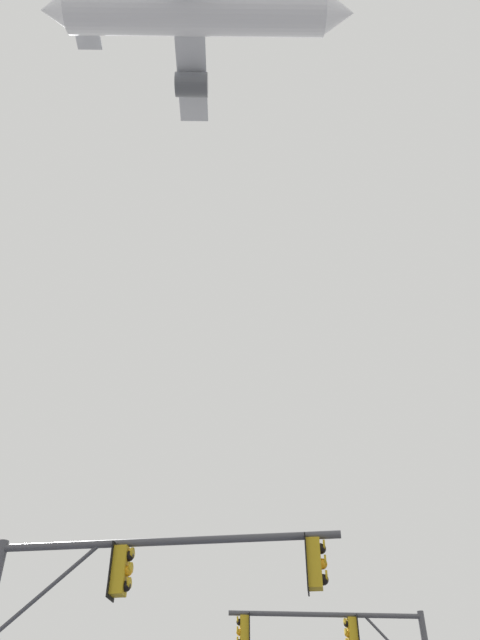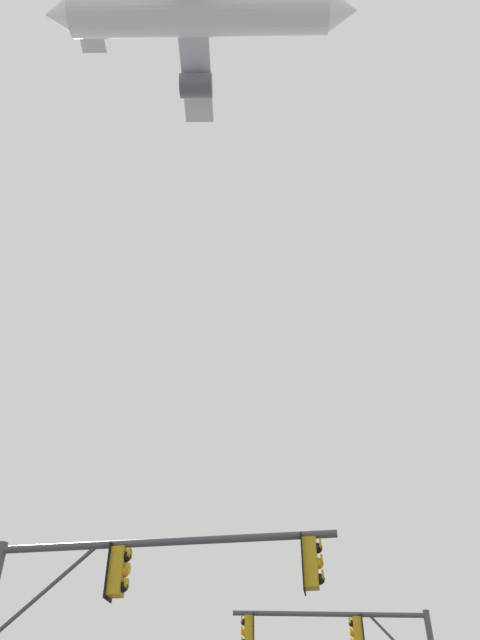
{
  "view_description": "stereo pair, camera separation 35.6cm",
  "coord_description": "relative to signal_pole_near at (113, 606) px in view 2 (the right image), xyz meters",
  "views": [
    {
      "loc": [
        -1.19,
        -4.87,
        1.55
      ],
      "look_at": [
        -1.27,
        13.53,
        15.37
      ],
      "focal_mm": 34.81,
      "sensor_mm": 36.0,
      "label": 1
    },
    {
      "loc": [
        -0.83,
        -4.87,
        1.55
      ],
      "look_at": [
        -1.27,
        13.53,
        15.37
      ],
      "focal_mm": 34.81,
      "sensor_mm": 36.0,
      "label": 2
    }
  ],
  "objects": [
    {
      "name": "signal_pole_near",
      "position": [
        0.0,
        0.0,
        0.0
      ],
      "size": [
        6.87,
        1.12,
        5.54
      ],
      "color": "#4C4C51",
      "rests_on": "ground"
    },
    {
      "name": "airplane",
      "position": [
        -1.44,
        14.24,
        50.62
      ],
      "size": [
        27.11,
        20.95,
        7.43
      ],
      "color": "white"
    }
  ]
}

